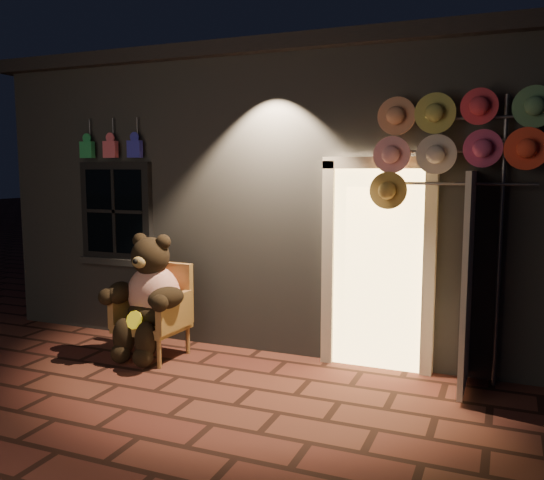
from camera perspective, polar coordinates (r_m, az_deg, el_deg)
The scene contains 5 objects.
ground at distance 5.46m, azimuth -7.79°, elevation -15.25°, with size 60.00×60.00×0.00m, color #562C21.
shop_building at distance 8.74m, azimuth 5.30°, elevation 4.86°, with size 7.30×5.95×3.51m.
wicker_armchair at distance 6.55m, azimuth -11.39°, elevation -6.83°, with size 0.74×0.67×1.02m.
teddy_bear at distance 6.41m, azimuth -12.12°, elevation -5.51°, with size 0.98×0.78×1.35m.
hat_rack at distance 5.66m, azimuth 17.49°, elevation 9.19°, with size 1.56×0.22×2.76m.
Camera 1 is at (2.57, -4.36, 2.07)m, focal length 38.00 mm.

